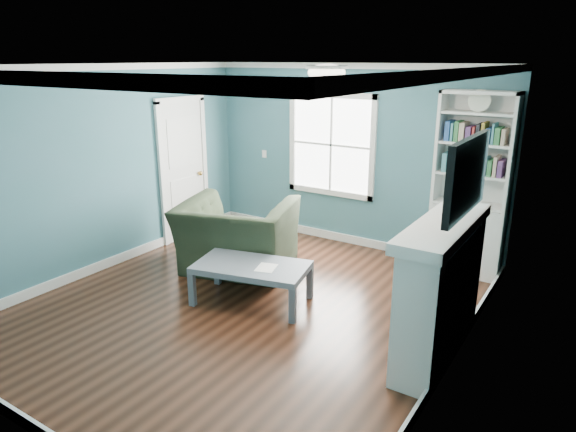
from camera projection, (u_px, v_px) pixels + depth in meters
The scene contains 13 objects.
floor at pixel (247, 306), 5.75m from camera, with size 5.00×5.00×0.00m, color black.
room_walls at pixel (243, 168), 5.29m from camera, with size 5.00×5.00×5.00m.
trim at pixel (244, 200), 5.39m from camera, with size 4.50×5.00×2.60m.
window at pixel (331, 145), 7.47m from camera, with size 1.40×0.06×1.50m.
bookshelf at pixel (469, 203), 6.41m from camera, with size 0.90×0.35×2.31m.
fireplace at pixel (441, 292), 4.65m from camera, with size 0.44×1.58×1.30m.
tv at pixel (467, 176), 4.26m from camera, with size 0.06×1.10×0.65m, color black.
door at pixel (184, 168), 7.71m from camera, with size 0.12×0.98×2.17m.
ceiling_fixture at pixel (327, 71), 4.61m from camera, with size 0.38×0.38×0.15m.
light_switch at pixel (264, 154), 8.17m from camera, with size 0.08×0.01×0.12m, color white.
recliner at pixel (237, 225), 6.60m from camera, with size 1.39×0.90×1.22m, color black.
coffee_table at pixel (252, 269), 5.75m from camera, with size 1.38×0.96×0.46m.
paper_sheet at pixel (266, 268), 5.64m from camera, with size 0.20×0.26×0.00m, color white.
Camera 1 is at (3.20, -4.12, 2.67)m, focal length 32.00 mm.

